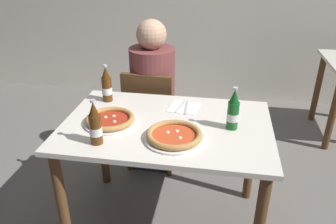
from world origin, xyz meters
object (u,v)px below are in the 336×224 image
dining_table_main (167,140)px  napkin_with_cutlery (184,107)px  pizza_marinara_far (174,136)px  diner_seated (153,100)px  beer_bottle_left (107,86)px  beer_bottle_center (233,112)px  pizza_margherita_near (110,120)px  chair_behind_table (151,114)px  beer_bottle_right (95,125)px

dining_table_main → napkin_with_cutlery: 0.26m
pizza_marinara_far → diner_seated: bearing=109.6°
dining_table_main → beer_bottle_left: (-0.44, 0.25, 0.22)m
beer_bottle_left → pizza_marinara_far: bearing=-39.1°
beer_bottle_left → beer_bottle_center: 0.84m
pizza_margherita_near → beer_bottle_center: 0.70m
chair_behind_table → beer_bottle_left: 0.56m
pizza_marinara_far → beer_bottle_center: beer_bottle_center is taller
beer_bottle_left → beer_bottle_center: same height
napkin_with_cutlery → beer_bottle_center: bearing=-35.8°
pizza_margherita_near → beer_bottle_left: (-0.12, 0.30, 0.08)m
diner_seated → beer_bottle_right: 0.97m
chair_behind_table → napkin_with_cutlery: chair_behind_table is taller
dining_table_main → chair_behind_table: 0.67m
beer_bottle_left → beer_bottle_center: bearing=-16.6°
diner_seated → beer_bottle_center: size_ratio=4.89×
beer_bottle_left → napkin_with_cutlery: (0.51, -0.03, -0.10)m
dining_table_main → beer_bottle_center: 0.43m
beer_bottle_center → beer_bottle_right: (-0.69, -0.27, 0.00)m
pizza_marinara_far → beer_bottle_left: beer_bottle_left is taller
beer_bottle_left → chair_behind_table: bearing=59.7°
diner_seated → napkin_with_cutlery: bearing=-56.0°
dining_table_main → beer_bottle_right: size_ratio=4.86×
dining_table_main → diner_seated: diner_seated is taller
chair_behind_table → pizza_marinara_far: bearing=114.9°
diner_seated → beer_bottle_right: bearing=-96.1°
napkin_with_cutlery → beer_bottle_left: bearing=177.1°
beer_bottle_left → napkin_with_cutlery: size_ratio=1.23×
beer_bottle_center → pizza_marinara_far: bearing=-150.5°
pizza_margherita_near → beer_bottle_left: beer_bottle_left is taller
dining_table_main → beer_bottle_center: bearing=1.4°
pizza_margherita_near → beer_bottle_center: size_ratio=1.23×
napkin_with_cutlery → pizza_marinara_far: bearing=-90.4°
napkin_with_cutlery → pizza_margherita_near: bearing=-145.3°
pizza_marinara_far → beer_bottle_right: (-0.39, -0.10, 0.08)m
pizza_margherita_near → napkin_with_cutlery: 0.48m
dining_table_main → beer_bottle_left: size_ratio=4.86×
chair_behind_table → pizza_margherita_near: (-0.09, -0.66, 0.29)m
pizza_marinara_far → dining_table_main: bearing=113.2°
beer_bottle_center → napkin_with_cutlery: (-0.30, 0.22, -0.10)m
chair_behind_table → dining_table_main: bearing=114.3°
napkin_with_cutlery → diner_seated: bearing=124.0°
beer_bottle_center → chair_behind_table: bearing=134.8°
pizza_marinara_far → beer_bottle_left: size_ratio=1.32×
chair_behind_table → beer_bottle_center: bearing=138.7°
pizza_margherita_near → diner_seated: bearing=82.0°
pizza_margherita_near → beer_bottle_center: beer_bottle_center is taller
pizza_margherita_near → beer_bottle_right: 0.23m
chair_behind_table → diner_seated: diner_seated is taller
chair_behind_table → beer_bottle_right: size_ratio=3.44×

